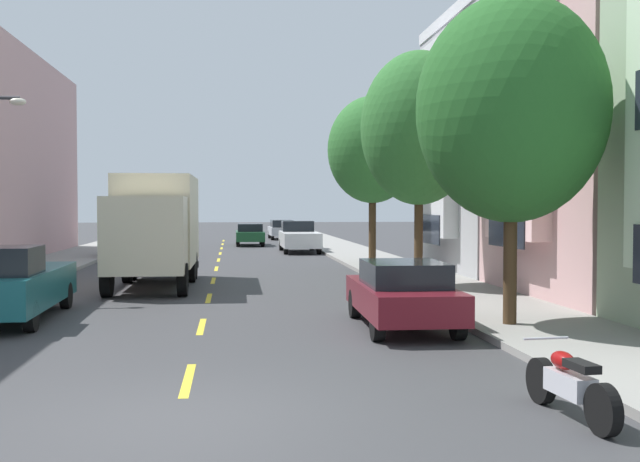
# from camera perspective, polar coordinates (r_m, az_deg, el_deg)

# --- Properties ---
(ground_plane) EXTENTS (160.00, 160.00, 0.00)m
(ground_plane) POSITION_cam_1_polar(r_m,az_deg,el_deg) (39.39, -7.60, -1.88)
(ground_plane) COLOR #38383A
(sidewalk_left) EXTENTS (3.20, 120.00, 0.14)m
(sidewalk_left) POSITION_cam_1_polar(r_m,az_deg,el_deg) (38.18, -18.37, -1.97)
(sidewalk_left) COLOR gray
(sidewalk_left) RESTS_ON ground_plane
(sidewalk_right) EXTENTS (3.20, 120.00, 0.14)m
(sidewalk_right) POSITION_cam_1_polar(r_m,az_deg,el_deg) (37.93, 3.14, -1.90)
(sidewalk_right) COLOR gray
(sidewalk_right) RESTS_ON ground_plane
(lane_centerline_dashes) EXTENTS (0.14, 47.20, 0.01)m
(lane_centerline_dashes) POSITION_cam_1_polar(r_m,az_deg,el_deg) (33.91, -7.76, -2.48)
(lane_centerline_dashes) COLOR yellow
(lane_centerline_dashes) RESTS_ON ground_plane
(townhouse_third_dove_grey) EXTENTS (11.15, 7.78, 9.90)m
(townhouse_third_dove_grey) POSITION_cam_1_polar(r_m,az_deg,el_deg) (30.96, 18.71, 5.81)
(townhouse_third_dove_grey) COLOR #A8A8AD
(townhouse_third_dove_grey) RESTS_ON ground_plane
(street_tree_nearest) EXTENTS (3.93, 3.93, 6.80)m
(street_tree_nearest) POSITION_cam_1_polar(r_m,az_deg,el_deg) (16.22, 14.27, 8.91)
(street_tree_nearest) COLOR #47331E
(street_tree_nearest) RESTS_ON sidewalk_right
(street_tree_second) EXTENTS (3.61, 3.61, 7.23)m
(street_tree_second) POSITION_cam_1_polar(r_m,az_deg,el_deg) (23.63, 7.50, 7.70)
(street_tree_second) COLOR #47331E
(street_tree_second) RESTS_ON sidewalk_right
(street_tree_third) EXTENTS (3.70, 3.70, 6.96)m
(street_tree_third) POSITION_cam_1_polar(r_m,az_deg,el_deg) (31.18, 3.99, 6.13)
(street_tree_third) COLOR #47331E
(street_tree_third) RESTS_ON sidewalk_right
(delivery_box_truck) EXTENTS (2.44, 7.24, 3.58)m
(delivery_box_truck) POSITION_cam_1_polar(r_m,az_deg,el_deg) (24.94, -12.32, 0.48)
(delivery_box_truck) COLOR beige
(delivery_box_truck) RESTS_ON ground_plane
(parked_hatchback_red) EXTENTS (1.82, 4.03, 1.50)m
(parked_hatchback_red) POSITION_cam_1_polar(r_m,az_deg,el_deg) (45.19, -12.85, -0.46)
(parked_hatchback_red) COLOR #AD1E1E
(parked_hatchback_red) RESTS_ON ground_plane
(parked_pickup_teal) EXTENTS (2.10, 5.34, 1.73)m
(parked_pickup_teal) POSITION_cam_1_polar(r_m,az_deg,el_deg) (18.39, -22.58, -3.75)
(parked_pickup_teal) COLOR #195B60
(parked_pickup_teal) RESTS_ON ground_plane
(parked_suv_charcoal) EXTENTS (2.01, 4.82, 1.93)m
(parked_suv_charcoal) POSITION_cam_1_polar(r_m,az_deg,el_deg) (39.03, -14.15, -0.50)
(parked_suv_charcoal) COLOR #333338
(parked_suv_charcoal) RESTS_ON ground_plane
(parked_wagon_silver) EXTENTS (1.90, 4.73, 1.50)m
(parked_wagon_silver) POSITION_cam_1_polar(r_m,az_deg,el_deg) (58.50, -2.94, 0.16)
(parked_wagon_silver) COLOR #B2B5BA
(parked_wagon_silver) RESTS_ON ground_plane
(parked_pickup_white) EXTENTS (2.02, 5.31, 1.73)m
(parked_pickup_white) POSITION_cam_1_polar(r_m,az_deg,el_deg) (42.27, -1.60, -0.48)
(parked_pickup_white) COLOR silver
(parked_pickup_white) RESTS_ON ground_plane
(parked_hatchback_sky) EXTENTS (1.81, 4.03, 1.50)m
(parked_hatchback_sky) POSITION_cam_1_polar(r_m,az_deg,el_deg) (52.38, -12.19, -0.14)
(parked_hatchback_sky) COLOR #7A9EC6
(parked_hatchback_sky) RESTS_ON ground_plane
(parked_sedan_burgundy) EXTENTS (1.89, 4.54, 1.43)m
(parked_sedan_burgundy) POSITION_cam_1_polar(r_m,az_deg,el_deg) (16.09, 6.25, -4.69)
(parked_sedan_burgundy) COLOR maroon
(parked_sedan_burgundy) RESTS_ON ground_plane
(moving_forest_sedan) EXTENTS (1.80, 4.50, 1.43)m
(moving_forest_sedan) POSITION_cam_1_polar(r_m,az_deg,el_deg) (49.40, -5.32, -0.23)
(moving_forest_sedan) COLOR #194C28
(moving_forest_sedan) RESTS_ON ground_plane
(parked_motorcycle) EXTENTS (0.62, 2.05, 0.90)m
(parked_motorcycle) POSITION_cam_1_polar(r_m,az_deg,el_deg) (9.86, 18.35, -10.99)
(parked_motorcycle) COLOR black
(parked_motorcycle) RESTS_ON ground_plane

